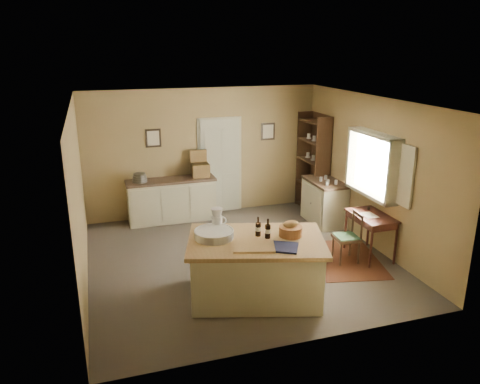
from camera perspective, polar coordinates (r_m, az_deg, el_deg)
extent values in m
plane|color=brown|center=(8.17, -0.14, -8.16)|extent=(5.00, 5.00, 0.00)
cube|color=olive|center=(10.02, -4.46, 4.86)|extent=(5.00, 0.10, 2.70)
cube|color=olive|center=(5.49, 7.75, -6.21)|extent=(5.00, 0.10, 2.70)
cube|color=olive|center=(7.36, -19.05, -0.79)|extent=(0.10, 5.00, 2.70)
cube|color=olive|center=(8.73, 15.72, 2.33)|extent=(0.10, 5.00, 2.70)
plane|color=silver|center=(7.41, -0.16, 11.01)|extent=(5.00, 5.00, 0.00)
cube|color=#B5B39A|center=(10.14, -2.45, 3.34)|extent=(0.97, 0.06, 2.11)
cube|color=black|center=(9.74, -10.54, 6.48)|extent=(0.32, 0.02, 0.38)
cube|color=beige|center=(9.73, -10.53, 6.46)|extent=(0.24, 0.01, 0.30)
cube|color=black|center=(10.34, 3.42, 7.38)|extent=(0.32, 0.02, 0.38)
cube|color=beige|center=(10.33, 3.45, 7.36)|extent=(0.24, 0.01, 0.30)
cube|color=#BAB490|center=(8.60, 15.55, -0.19)|extent=(0.25, 1.32, 0.06)
cube|color=#BAB490|center=(8.34, 16.15, 6.76)|extent=(0.25, 1.32, 0.06)
cube|color=white|center=(8.52, 16.52, 3.29)|extent=(0.01, 1.20, 1.00)
cube|color=#BAB490|center=(7.86, 19.59, 1.81)|extent=(0.04, 0.35, 1.00)
cube|color=#BAB490|center=(9.17, 13.52, 4.51)|extent=(0.04, 0.35, 1.00)
cube|color=#BAB490|center=(6.87, 1.94, -9.49)|extent=(2.04, 1.58, 0.85)
cube|color=#A57A4B|center=(6.67, 1.99, -6.01)|extent=(2.20, 1.75, 0.06)
cylinder|color=white|center=(6.69, -3.18, -5.17)|extent=(0.56, 0.56, 0.11)
cube|color=#A57A4B|center=(6.39, 1.69, -6.67)|extent=(0.65, 0.53, 0.03)
cube|color=black|center=(6.40, 5.04, -6.70)|extent=(0.56, 0.53, 0.02)
cylinder|color=brown|center=(6.79, 6.18, -4.76)|extent=(0.34, 0.34, 0.14)
cylinder|color=black|center=(6.72, 2.23, -4.21)|extent=(0.08, 0.08, 0.29)
cylinder|color=black|center=(6.65, 3.41, -4.47)|extent=(0.08, 0.08, 0.29)
cube|color=#BAB490|center=(9.84, -8.31, -1.11)|extent=(1.79, 0.49, 0.85)
cube|color=#332319|center=(9.70, -8.43, 1.41)|extent=(1.83, 0.52, 0.05)
cube|color=#543C1C|center=(9.77, -4.86, 2.65)|extent=(0.36, 0.27, 0.28)
cylinder|color=#59544F|center=(9.60, -12.14, 1.73)|extent=(0.30, 0.30, 0.18)
cube|color=#492311|center=(8.36, 12.70, -7.97)|extent=(1.42, 1.80, 0.01)
cube|color=#321510|center=(8.30, 15.74, -2.81)|extent=(0.55, 0.90, 0.03)
cube|color=#321510|center=(8.32, 15.70, -3.26)|extent=(0.49, 0.84, 0.10)
cube|color=silver|center=(8.27, 15.46, -2.73)|extent=(0.22, 0.30, 0.01)
cylinder|color=black|center=(8.54, 15.42, -1.93)|extent=(0.05, 0.05, 0.05)
cylinder|color=#321510|center=(8.00, 15.67, -6.59)|extent=(0.04, 0.04, 0.72)
cylinder|color=#321510|center=(8.26, 18.44, -6.09)|extent=(0.04, 0.04, 0.72)
cylinder|color=#321510|center=(8.64, 12.74, -4.52)|extent=(0.04, 0.04, 0.72)
cylinder|color=#321510|center=(8.88, 15.38, -4.12)|extent=(0.04, 0.04, 0.72)
cube|color=#BAB490|center=(9.78, 10.21, -1.32)|extent=(0.56, 1.02, 0.85)
cube|color=#332319|center=(9.65, 10.35, 1.21)|extent=(0.59, 1.06, 0.05)
cylinder|color=silver|center=(9.49, 10.64, 1.35)|extent=(0.25, 0.25, 0.09)
cube|color=#331F13|center=(9.94, 10.06, 2.87)|extent=(0.36, 0.04, 2.14)
cube|color=#331F13|center=(10.74, 7.81, 4.07)|extent=(0.36, 0.04, 2.14)
cube|color=#331F13|center=(10.41, 9.74, 3.56)|extent=(0.02, 0.96, 2.14)
cube|color=#331F13|center=(10.63, 8.63, -1.82)|extent=(0.36, 0.92, 0.03)
cube|color=#331F13|center=(10.46, 8.77, 0.94)|extent=(0.36, 0.92, 0.03)
cube|color=#331F13|center=(10.32, 8.90, 3.78)|extent=(0.36, 0.92, 0.03)
cube|color=#331F13|center=(10.23, 9.02, 6.10)|extent=(0.36, 0.92, 0.03)
cube|color=#331F13|center=(10.16, 9.13, 8.47)|extent=(0.36, 0.92, 0.03)
cylinder|color=white|center=(10.31, 8.92, 4.11)|extent=(0.12, 0.12, 0.11)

